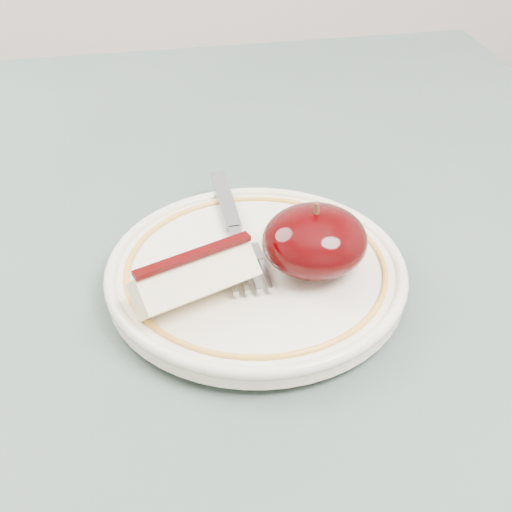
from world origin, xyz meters
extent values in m
cylinder|color=brown|center=(0.40, 0.40, 0.35)|extent=(0.05, 0.05, 0.71)
cube|color=#46564F|center=(0.00, 0.00, 0.73)|extent=(0.90, 0.90, 0.04)
cylinder|color=beige|center=(0.08, -0.04, 0.75)|extent=(0.12, 0.12, 0.01)
cylinder|color=beige|center=(0.08, -0.04, 0.76)|extent=(0.21, 0.21, 0.01)
torus|color=beige|center=(0.08, -0.04, 0.77)|extent=(0.21, 0.21, 0.01)
torus|color=gold|center=(0.08, -0.04, 0.77)|extent=(0.18, 0.18, 0.00)
ellipsoid|color=black|center=(0.12, -0.04, 0.79)|extent=(0.07, 0.07, 0.05)
cylinder|color=#472D19|center=(0.12, -0.04, 0.82)|extent=(0.00, 0.00, 0.01)
cube|color=beige|center=(0.03, -0.06, 0.79)|extent=(0.09, 0.06, 0.04)
cube|color=#340102|center=(0.03, -0.06, 0.81)|extent=(0.08, 0.04, 0.00)
cube|color=gray|center=(0.07, 0.05, 0.77)|extent=(0.01, 0.08, 0.00)
cube|color=gray|center=(0.07, 0.00, 0.77)|extent=(0.01, 0.02, 0.00)
cube|color=gray|center=(0.07, -0.03, 0.77)|extent=(0.03, 0.02, 0.00)
cube|color=gray|center=(0.08, -0.05, 0.77)|extent=(0.00, 0.03, 0.00)
cube|color=gray|center=(0.07, -0.05, 0.77)|extent=(0.00, 0.03, 0.00)
cube|color=gray|center=(0.07, -0.05, 0.77)|extent=(0.00, 0.03, 0.00)
cube|color=gray|center=(0.06, -0.05, 0.77)|extent=(0.00, 0.03, 0.00)
camera|label=1|loc=(0.01, -0.43, 1.07)|focal=50.00mm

